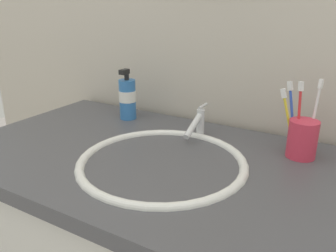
{
  "coord_description": "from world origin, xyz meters",
  "views": [
    {
      "loc": [
        0.43,
        -0.7,
        1.21
      ],
      "look_at": [
        0.03,
        0.0,
        0.92
      ],
      "focal_mm": 36.32,
      "sensor_mm": 36.0,
      "label": 1
    }
  ],
  "objects_px": {
    "toothbrush_red": "(299,113)",
    "toothbrush_white": "(315,112)",
    "faucet": "(198,123)",
    "toothbrush_blue": "(292,112)",
    "toothbrush_cup": "(302,139)",
    "soap_dispenser": "(127,98)",
    "toothbrush_yellow": "(288,117)"
  },
  "relations": [
    {
      "from": "toothbrush_red",
      "to": "toothbrush_white",
      "type": "distance_m",
      "value": 0.04
    },
    {
      "from": "faucet",
      "to": "toothbrush_blue",
      "type": "distance_m",
      "value": 0.27
    },
    {
      "from": "toothbrush_cup",
      "to": "toothbrush_blue",
      "type": "height_order",
      "value": "toothbrush_blue"
    },
    {
      "from": "toothbrush_cup",
      "to": "soap_dispenser",
      "type": "relative_size",
      "value": 0.57
    },
    {
      "from": "toothbrush_yellow",
      "to": "toothbrush_white",
      "type": "distance_m",
      "value": 0.07
    },
    {
      "from": "toothbrush_white",
      "to": "soap_dispenser",
      "type": "height_order",
      "value": "toothbrush_white"
    },
    {
      "from": "faucet",
      "to": "toothbrush_cup",
      "type": "height_order",
      "value": "toothbrush_cup"
    },
    {
      "from": "toothbrush_blue",
      "to": "toothbrush_white",
      "type": "height_order",
      "value": "toothbrush_white"
    },
    {
      "from": "toothbrush_blue",
      "to": "toothbrush_yellow",
      "type": "height_order",
      "value": "toothbrush_blue"
    },
    {
      "from": "toothbrush_red",
      "to": "toothbrush_white",
      "type": "height_order",
      "value": "toothbrush_white"
    },
    {
      "from": "toothbrush_yellow",
      "to": "toothbrush_red",
      "type": "distance_m",
      "value": 0.03
    },
    {
      "from": "toothbrush_cup",
      "to": "toothbrush_white",
      "type": "relative_size",
      "value": 0.51
    },
    {
      "from": "soap_dispenser",
      "to": "toothbrush_white",
      "type": "bearing_deg",
      "value": 0.7
    },
    {
      "from": "toothbrush_cup",
      "to": "toothbrush_yellow",
      "type": "height_order",
      "value": "toothbrush_yellow"
    },
    {
      "from": "toothbrush_white",
      "to": "soap_dispenser",
      "type": "bearing_deg",
      "value": -179.3
    },
    {
      "from": "toothbrush_cup",
      "to": "toothbrush_white",
      "type": "bearing_deg",
      "value": 65.01
    },
    {
      "from": "toothbrush_red",
      "to": "faucet",
      "type": "bearing_deg",
      "value": -175.81
    },
    {
      "from": "toothbrush_white",
      "to": "soap_dispenser",
      "type": "distance_m",
      "value": 0.6
    },
    {
      "from": "toothbrush_red",
      "to": "toothbrush_yellow",
      "type": "bearing_deg",
      "value": -166.04
    },
    {
      "from": "toothbrush_yellow",
      "to": "toothbrush_red",
      "type": "relative_size",
      "value": 0.9
    },
    {
      "from": "toothbrush_blue",
      "to": "toothbrush_red",
      "type": "distance_m",
      "value": 0.02
    },
    {
      "from": "soap_dispenser",
      "to": "toothbrush_red",
      "type": "bearing_deg",
      "value": -1.56
    },
    {
      "from": "toothbrush_cup",
      "to": "toothbrush_blue",
      "type": "distance_m",
      "value": 0.08
    },
    {
      "from": "toothbrush_red",
      "to": "toothbrush_cup",
      "type": "bearing_deg",
      "value": -32.55
    },
    {
      "from": "faucet",
      "to": "toothbrush_white",
      "type": "xyz_separation_m",
      "value": [
        0.31,
        0.04,
        0.07
      ]
    },
    {
      "from": "toothbrush_blue",
      "to": "toothbrush_red",
      "type": "height_order",
      "value": "toothbrush_red"
    },
    {
      "from": "faucet",
      "to": "toothbrush_yellow",
      "type": "xyz_separation_m",
      "value": [
        0.25,
        0.01,
        0.06
      ]
    },
    {
      "from": "toothbrush_cup",
      "to": "toothbrush_red",
      "type": "distance_m",
      "value": 0.07
    },
    {
      "from": "faucet",
      "to": "toothbrush_cup",
      "type": "xyz_separation_m",
      "value": [
        0.3,
        0.01,
        0.01
      ]
    },
    {
      "from": "toothbrush_yellow",
      "to": "toothbrush_red",
      "type": "bearing_deg",
      "value": 13.96
    },
    {
      "from": "toothbrush_blue",
      "to": "faucet",
      "type": "bearing_deg",
      "value": -172.51
    },
    {
      "from": "faucet",
      "to": "toothbrush_white",
      "type": "bearing_deg",
      "value": 7.87
    }
  ]
}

